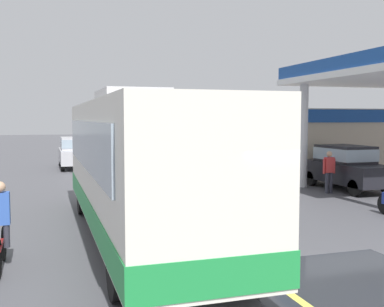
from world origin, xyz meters
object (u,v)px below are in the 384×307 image
(minibus_opposing_lane, at_px, (155,142))
(cyclist_on_shoulder, at_px, (1,229))
(pedestrian_by_shop, at_px, (329,170))
(car_trailing_behind_bus, at_px, (75,151))
(coach_bus_main, at_px, (138,168))
(pedestrian_near_pump, at_px, (345,164))
(car_at_pump, at_px, (346,165))

(minibus_opposing_lane, relative_size, cyclist_on_shoulder, 3.37)
(cyclist_on_shoulder, height_order, pedestrian_by_shop, cyclist_on_shoulder)
(minibus_opposing_lane, height_order, car_trailing_behind_bus, minibus_opposing_lane)
(coach_bus_main, xyz_separation_m, car_trailing_behind_bus, (-0.49, 17.03, -0.71))
(pedestrian_near_pump, xyz_separation_m, car_trailing_behind_bus, (-10.98, 10.73, 0.08))
(cyclist_on_shoulder, distance_m, pedestrian_by_shop, 12.97)
(coach_bus_main, xyz_separation_m, pedestrian_by_shop, (8.44, 4.45, -0.79))
(cyclist_on_shoulder, relative_size, car_trailing_behind_bus, 0.43)
(minibus_opposing_lane, height_order, pedestrian_near_pump, minibus_opposing_lane)
(cyclist_on_shoulder, bearing_deg, car_at_pump, 27.57)
(minibus_opposing_lane, distance_m, cyclist_on_shoulder, 20.31)
(minibus_opposing_lane, bearing_deg, car_trailing_behind_bus, -176.92)
(cyclist_on_shoulder, bearing_deg, pedestrian_near_pump, 30.18)
(cyclist_on_shoulder, bearing_deg, car_trailing_behind_bus, 82.17)
(pedestrian_near_pump, relative_size, car_trailing_behind_bus, 0.40)
(minibus_opposing_lane, distance_m, pedestrian_by_shop, 13.47)
(coach_bus_main, relative_size, pedestrian_by_shop, 6.65)
(pedestrian_near_pump, bearing_deg, car_at_pump, -123.36)
(car_at_pump, height_order, minibus_opposing_lane, minibus_opposing_lane)
(coach_bus_main, bearing_deg, cyclist_on_shoulder, -152.64)
(pedestrian_by_shop, bearing_deg, minibus_opposing_lane, 107.36)
(car_trailing_behind_bus, bearing_deg, cyclist_on_shoulder, -97.83)
(car_at_pump, bearing_deg, car_trailing_behind_bus, 130.37)
(cyclist_on_shoulder, xyz_separation_m, pedestrian_by_shop, (11.49, 6.03, 0.15))
(coach_bus_main, distance_m, car_at_pump, 10.95)
(coach_bus_main, relative_size, cyclist_on_shoulder, 6.07)
(coach_bus_main, distance_m, pedestrian_by_shop, 9.58)
(car_at_pump, height_order, pedestrian_by_shop, car_at_pump)
(car_at_pump, xyz_separation_m, minibus_opposing_lane, (-5.25, 12.22, 0.46))
(coach_bus_main, xyz_separation_m, pedestrian_near_pump, (10.49, 6.30, -0.79))
(car_at_pump, distance_m, cyclist_on_shoulder, 14.36)
(cyclist_on_shoulder, relative_size, pedestrian_near_pump, 1.10)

